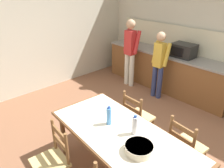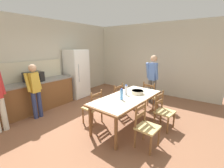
% 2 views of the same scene
% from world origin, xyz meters
% --- Properties ---
extents(ground_plane, '(8.32, 8.32, 0.00)m').
position_xyz_m(ground_plane, '(0.00, 0.00, 0.00)').
color(ground_plane, brown).
extents(wall_left, '(0.12, 5.20, 2.90)m').
position_xyz_m(wall_left, '(-3.26, 0.00, 1.45)').
color(wall_left, beige).
rests_on(wall_left, ground).
extents(kitchen_counter, '(3.27, 0.66, 0.93)m').
position_xyz_m(kitchen_counter, '(-1.15, 2.23, 0.47)').
color(kitchen_counter, brown).
rests_on(kitchen_counter, ground).
extents(counter_splashback, '(3.23, 0.03, 0.60)m').
position_xyz_m(counter_splashback, '(-1.15, 2.54, 1.23)').
color(counter_splashback, beige).
rests_on(counter_splashback, kitchen_counter).
extents(microwave, '(0.50, 0.39, 0.30)m').
position_xyz_m(microwave, '(-0.72, 2.21, 1.08)').
color(microwave, black).
rests_on(microwave, kitchen_counter).
extents(dining_table, '(2.11, 1.05, 0.78)m').
position_xyz_m(dining_table, '(0.13, -0.60, 0.70)').
color(dining_table, brown).
rests_on(dining_table, ground).
extents(bottle_near_centre, '(0.07, 0.07, 0.27)m').
position_xyz_m(bottle_near_centre, '(-0.13, -0.58, 0.90)').
color(bottle_near_centre, '#4C8ED6').
rests_on(bottle_near_centre, dining_table).
extents(bottle_off_centre, '(0.07, 0.07, 0.27)m').
position_xyz_m(bottle_off_centre, '(0.24, -0.49, 0.90)').
color(bottle_off_centre, silver).
rests_on(bottle_off_centre, dining_table).
extents(serving_bowl, '(0.32, 0.32, 0.09)m').
position_xyz_m(serving_bowl, '(0.48, -0.69, 0.83)').
color(serving_bowl, beige).
rests_on(serving_bowl, dining_table).
extents(chair_side_far_left, '(0.43, 0.41, 0.91)m').
position_xyz_m(chair_side_far_left, '(-0.29, 0.19, 0.44)').
color(chair_side_far_left, brown).
rests_on(chair_side_far_left, ground).
extents(chair_side_near_left, '(0.45, 0.43, 0.91)m').
position_xyz_m(chair_side_near_left, '(-0.38, -1.32, 0.44)').
color(chair_side_near_left, brown).
rests_on(chair_side_near_left, ground).
extents(chair_side_far_right, '(0.46, 0.45, 0.91)m').
position_xyz_m(chair_side_far_right, '(0.63, 0.13, 0.44)').
color(chair_side_far_right, brown).
rests_on(chair_side_far_right, ground).
extents(person_at_sink, '(0.42, 0.29, 1.68)m').
position_xyz_m(person_at_sink, '(-1.87, 1.71, 0.94)').
color(person_at_sink, silver).
rests_on(person_at_sink, ground).
extents(person_at_counter, '(0.38, 0.26, 1.53)m').
position_xyz_m(person_at_counter, '(-0.98, 1.69, 0.86)').
color(person_at_counter, navy).
rests_on(person_at_counter, ground).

